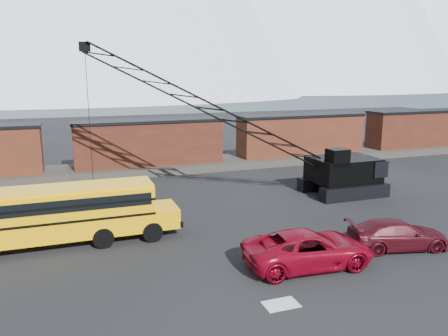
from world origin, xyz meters
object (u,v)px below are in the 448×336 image
(red_pickup, at_px, (308,249))
(crawler_crane, at_px, (223,115))
(school_bus, at_px, (64,213))
(maroon_suv, at_px, (397,234))

(red_pickup, relative_size, crawler_crane, 0.29)
(school_bus, relative_size, red_pickup, 1.86)
(school_bus, height_order, red_pickup, school_bus)
(red_pickup, distance_m, maroon_suv, 5.54)
(maroon_suv, xyz_separation_m, crawler_crane, (-5.65, 11.41, 5.43))
(red_pickup, height_order, crawler_crane, crawler_crane)
(red_pickup, bearing_deg, maroon_suv, -82.80)
(school_bus, xyz_separation_m, maroon_suv, (16.41, -6.40, -1.03))
(red_pickup, xyz_separation_m, maroon_suv, (5.53, 0.32, -0.10))
(maroon_suv, relative_size, crawler_crane, 0.25)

